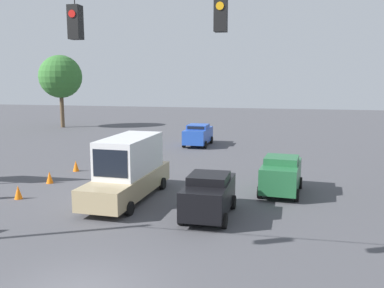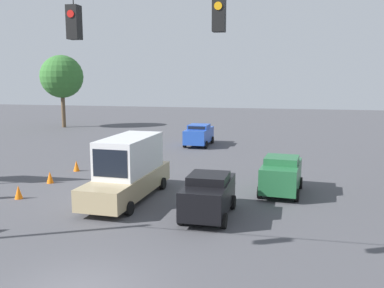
# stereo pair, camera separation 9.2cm
# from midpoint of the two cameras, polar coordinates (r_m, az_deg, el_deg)

# --- Properties ---
(overhead_signal_span) EXTENTS (21.43, 0.38, 8.81)m
(overhead_signal_span) POSITION_cam_midpoint_polar(r_m,az_deg,el_deg) (12.52, -15.24, 5.53)
(overhead_signal_span) COLOR #4C473D
(overhead_signal_span) RESTS_ON ground_plane
(sedan_black_crossing_near) EXTENTS (2.14, 4.17, 1.93)m
(sedan_black_crossing_near) POSITION_cam_midpoint_polar(r_m,az_deg,el_deg) (19.08, 2.12, -6.74)
(sedan_black_crossing_near) COLOR black
(sedan_black_crossing_near) RESTS_ON ground_plane
(box_truck_tan_withflow_mid) EXTENTS (2.68, 7.19, 3.16)m
(box_truck_tan_withflow_mid) POSITION_cam_midpoint_polar(r_m,az_deg,el_deg) (21.89, -8.56, -3.29)
(box_truck_tan_withflow_mid) COLOR tan
(box_truck_tan_withflow_mid) RESTS_ON ground_plane
(sedan_blue_withflow_deep) EXTENTS (2.21, 4.37, 1.88)m
(sedan_blue_withflow_deep) POSITION_cam_midpoint_polar(r_m,az_deg,el_deg) (37.96, 0.75, 1.27)
(sedan_blue_withflow_deep) COLOR #234CB2
(sedan_blue_withflow_deep) RESTS_ON ground_plane
(sedan_green_oncoming_far) EXTENTS (2.38, 4.09, 1.99)m
(sedan_green_oncoming_far) POSITION_cam_midpoint_polar(r_m,az_deg,el_deg) (23.17, 11.69, -3.97)
(sedan_green_oncoming_far) COLOR #236038
(sedan_green_oncoming_far) RESTS_ON ground_plane
(traffic_cone_second) EXTENTS (0.40, 0.40, 0.70)m
(traffic_cone_second) POSITION_cam_midpoint_polar(r_m,az_deg,el_deg) (23.56, -22.27, -5.97)
(traffic_cone_second) COLOR orange
(traffic_cone_second) RESTS_ON ground_plane
(traffic_cone_third) EXTENTS (0.40, 0.40, 0.70)m
(traffic_cone_third) POSITION_cam_midpoint_polar(r_m,az_deg,el_deg) (26.26, -18.55, -4.24)
(traffic_cone_third) COLOR orange
(traffic_cone_third) RESTS_ON ground_plane
(traffic_cone_fourth) EXTENTS (0.40, 0.40, 0.70)m
(traffic_cone_fourth) POSITION_cam_midpoint_polar(r_m,az_deg,el_deg) (28.98, -15.31, -2.84)
(traffic_cone_fourth) COLOR orange
(traffic_cone_fourth) RESTS_ON ground_plane
(tree_horizon_left) EXTENTS (5.01, 5.01, 8.52)m
(tree_horizon_left) POSITION_cam_midpoint_polar(r_m,az_deg,el_deg) (53.18, -17.18, 8.56)
(tree_horizon_left) COLOR brown
(tree_horizon_left) RESTS_ON ground_plane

